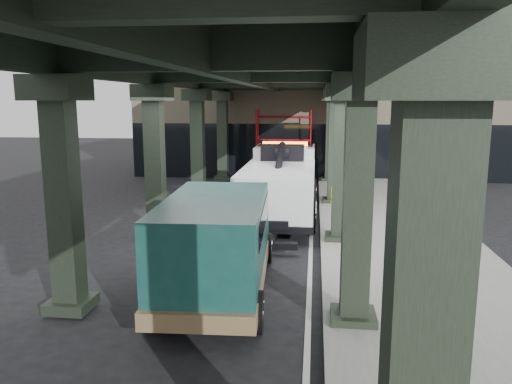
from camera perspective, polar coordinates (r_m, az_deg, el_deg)
The scene contains 8 objects.
ground at distance 14.44m, azimuth -0.59°, elevation -7.76°, with size 90.00×90.00×0.00m, color black.
sidewalk at distance 16.45m, azimuth 16.16°, elevation -5.63°, with size 5.00×40.00×0.15m, color gray.
lane_stripe at distance 16.24m, azimuth 6.31°, elevation -5.73°, with size 0.12×38.00×0.01m, color silver.
viaduct at distance 15.79m, azimuth -1.15°, elevation 13.89°, with size 7.40×32.00×6.40m.
building at distance 33.61m, azimuth 7.28°, elevation 9.46°, with size 22.00×10.00×8.00m, color #C6B793.
scaffolding at distance 28.41m, azimuth 3.21°, elevation 5.55°, with size 3.08×0.88×4.00m.
tow_truck at distance 19.55m, azimuth 2.95°, elevation 1.34°, with size 2.75×8.96×2.93m.
towed_van at distance 11.58m, azimuth -4.45°, elevation -5.79°, with size 2.60×5.96×2.38m.
Camera 1 is at (1.77, -13.61, 4.50)m, focal length 35.00 mm.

